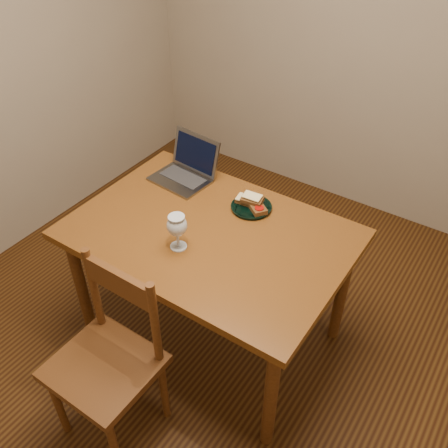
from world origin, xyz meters
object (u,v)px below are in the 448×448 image
Objects in this scene: plate at (251,207)px; milk_glass at (177,232)px; table at (210,245)px; chair at (106,355)px; laptop at (187,167)px.

plate is 0.45m from milk_glass.
table is 6.35× the size of plate.
chair is at bearing -95.54° from table.
chair is 1.42× the size of laptop.
table is 0.69m from chair.
laptop is (-0.44, 0.06, 0.05)m from plate.
milk_glass is at bearing -107.38° from table.
milk_glass is 0.55× the size of laptop.
milk_glass reaches higher than table.
milk_glass is (0.01, 0.50, 0.34)m from chair.
laptop reaches higher than plate.
plate is (0.13, 0.93, 0.26)m from chair.
milk_glass is (-0.12, -0.43, 0.08)m from plate.
table is 0.51m from laptop.
laptop is at bearing 107.45° from chair.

